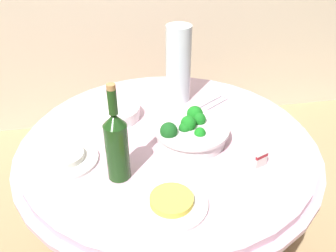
% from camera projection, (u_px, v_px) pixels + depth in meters
% --- Properties ---
extents(buffet_table, '(1.16, 1.16, 0.74)m').
position_uv_depth(buffet_table, '(168.00, 204.00, 1.53)').
color(buffet_table, maroon).
rests_on(buffet_table, ground_plane).
extents(broccoli_bowl, '(0.28, 0.28, 0.11)m').
position_uv_depth(broccoli_bowl, '(190.00, 132.00, 1.29)').
color(broccoli_bowl, white).
rests_on(broccoli_bowl, buffet_table).
extents(plate_stack, '(0.21, 0.21, 0.05)m').
position_uv_depth(plate_stack, '(115.00, 112.00, 1.44)').
color(plate_stack, white).
rests_on(plate_stack, buffet_table).
extents(wine_bottle, '(0.07, 0.07, 0.34)m').
position_uv_depth(wine_bottle, '(117.00, 144.00, 1.07)').
color(wine_bottle, '#1B4216').
rests_on(wine_bottle, buffet_table).
extents(decorative_fruit_vase, '(0.11, 0.11, 0.34)m').
position_uv_depth(decorative_fruit_vase, '(178.00, 68.00, 1.51)').
color(decorative_fruit_vase, silver).
rests_on(decorative_fruit_vase, buffet_table).
extents(serving_tongs, '(0.16, 0.13, 0.01)m').
position_uv_depth(serving_tongs, '(214.00, 102.00, 1.55)').
color(serving_tongs, silver).
rests_on(serving_tongs, buffet_table).
extents(food_plate_fried_egg, '(0.22, 0.22, 0.03)m').
position_uv_depth(food_plate_fried_egg, '(172.00, 202.00, 1.03)').
color(food_plate_fried_egg, white).
rests_on(food_plate_fried_egg, buffet_table).
extents(food_plate_rice, '(0.22, 0.22, 0.03)m').
position_uv_depth(food_plate_rice, '(66.00, 158.00, 1.20)').
color(food_plate_rice, white).
rests_on(food_plate_rice, buffet_table).
extents(label_placard_front, '(0.05, 0.03, 0.05)m').
position_uv_depth(label_placard_front, '(261.00, 160.00, 1.17)').
color(label_placard_front, white).
rests_on(label_placard_front, buffet_table).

